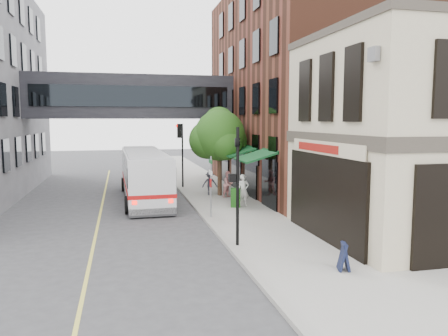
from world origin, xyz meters
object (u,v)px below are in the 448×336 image
pedestrian_b (228,184)px  pedestrian_c (210,183)px  bus (144,173)px  pedestrian_a (243,190)px  sandwich_board (344,257)px  newspaper_box (235,198)px

pedestrian_b → pedestrian_c: pedestrian_b is taller
bus → pedestrian_a: (5.18, -4.10, -0.61)m
pedestrian_a → sandwich_board: (0.26, -10.78, -0.44)m
sandwich_board → newspaper_box: bearing=111.6°
bus → pedestrian_a: size_ratio=6.19×
bus → pedestrian_b: size_ratio=6.73×
bus → pedestrian_a: 6.63m
pedestrian_a → newspaper_box: (-0.50, -0.16, -0.37)m
pedestrian_b → pedestrian_c: (-0.95, 1.07, -0.06)m
bus → newspaper_box: (4.68, -4.25, -0.98)m
pedestrian_c → newspaper_box: (0.60, -4.09, -0.24)m
pedestrian_b → sandwich_board: (0.41, -13.65, -0.37)m
bus → pedestrian_b: (5.03, -1.23, -0.68)m
pedestrian_a → pedestrian_b: size_ratio=1.09×
pedestrian_b → sandwich_board: 13.66m
pedestrian_b → newspaper_box: 3.06m
bus → newspaper_box: size_ratio=10.66×
pedestrian_c → sandwich_board: size_ratio=1.69×
pedestrian_b → newspaper_box: pedestrian_b is taller
sandwich_board → pedestrian_b: bearing=109.2°
pedestrian_b → sandwich_board: size_ratio=1.83×
bus → pedestrian_a: bus is taller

